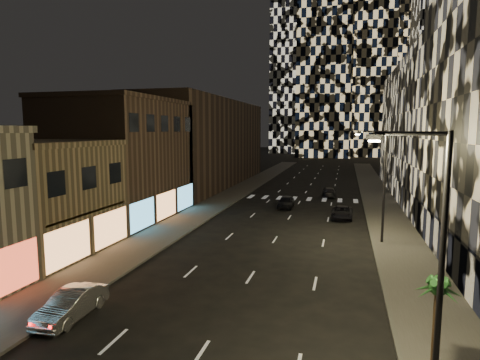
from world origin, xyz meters
The scene contains 18 objects.
sidewalk_left centered at (-10.00, 50.00, 0.07)m, with size 4.00×120.00×0.15m, color #47443F.
sidewalk_right centered at (10.00, 50.00, 0.07)m, with size 4.00×120.00×0.15m, color #47443F.
curb_left centered at (-7.90, 50.00, 0.07)m, with size 0.20×120.00×0.15m, color #4C4C47.
curb_right centered at (7.90, 50.00, 0.07)m, with size 0.20×120.00×0.15m, color #4C4C47.
retail_tan centered at (-17.00, 21.00, 4.00)m, with size 10.00×10.00×8.00m, color #7F6A4C.
retail_brown centered at (-17.00, 33.50, 6.00)m, with size 10.00×15.00×12.00m, color #4D392B.
retail_filler_left centered at (-17.00, 60.00, 7.00)m, with size 10.00×40.00×14.00m, color #4D392B.
midrise_base centered at (12.30, 24.50, 1.50)m, with size 0.60×25.00×3.00m, color #383838.
midrise_filler_right centered at (20.00, 57.00, 9.00)m, with size 16.00×40.00×18.00m, color #232326.
tower_left_back centered at (-12.00, 165.00, 60.00)m, with size 24.00×24.00×120.00m, color black.
tower_center_low centered at (-2.00, 140.00, 47.50)m, with size 18.00×18.00×95.00m, color black.
streetlight_near centered at (8.35, 10.00, 5.35)m, with size 2.55×0.25×9.00m.
streetlight_far centered at (8.35, 30.00, 5.35)m, with size 2.55×0.25×9.00m.
car_silver_parked centered at (-7.20, 12.42, 0.70)m, with size 1.48×4.26×1.40m, color #A8A8AD.
car_dark_midlane centered at (-1.12, 43.00, 0.72)m, with size 1.70×4.22×1.44m, color black.
car_dark_oncoming centered at (3.50, 52.70, 0.64)m, with size 1.78×4.38×1.27m, color black.
car_dark_rightlane centered at (5.36, 38.76, 0.63)m, with size 2.09×4.54×1.26m, color black.
palm_tree centered at (9.00, 12.08, 3.13)m, with size 1.81×1.85×3.62m.
Camera 1 is at (5.53, -3.52, 9.15)m, focal length 30.00 mm.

